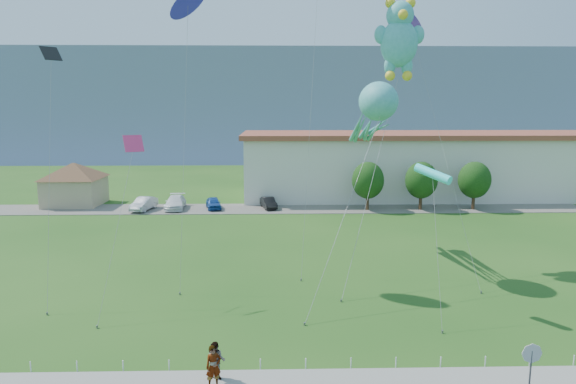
% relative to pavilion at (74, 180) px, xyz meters
% --- Properties ---
extents(ground, '(160.00, 160.00, 0.00)m').
position_rel_pavilion_xyz_m(ground, '(24.00, -38.00, -3.02)').
color(ground, '#1F4A15').
rests_on(ground, ground).
extents(parking_strip, '(70.00, 6.00, 0.06)m').
position_rel_pavilion_xyz_m(parking_strip, '(24.00, -3.00, -2.99)').
color(parking_strip, '#59544C').
rests_on(parking_strip, ground).
extents(hill_ridge, '(160.00, 50.00, 25.00)m').
position_rel_pavilion_xyz_m(hill_ridge, '(24.00, 82.00, 9.48)').
color(hill_ridge, slate).
rests_on(hill_ridge, ground).
extents(pavilion, '(9.20, 9.20, 5.00)m').
position_rel_pavilion_xyz_m(pavilion, '(0.00, 0.00, 0.00)').
color(pavilion, tan).
rests_on(pavilion, ground).
extents(warehouse, '(61.00, 15.00, 8.20)m').
position_rel_pavilion_xyz_m(warehouse, '(50.00, 6.00, 1.10)').
color(warehouse, beige).
rests_on(warehouse, ground).
extents(stop_sign, '(0.80, 0.07, 2.50)m').
position_rel_pavilion_xyz_m(stop_sign, '(33.50, -42.21, -1.15)').
color(stop_sign, slate).
rests_on(stop_sign, ground).
extents(rope_fence, '(26.05, 0.05, 0.50)m').
position_rel_pavilion_xyz_m(rope_fence, '(24.00, -39.30, -2.77)').
color(rope_fence, white).
rests_on(rope_fence, ground).
extents(tree_near, '(3.60, 3.60, 5.47)m').
position_rel_pavilion_xyz_m(tree_near, '(34.00, -4.00, 0.36)').
color(tree_near, '#3F2B19').
rests_on(tree_near, ground).
extents(tree_mid, '(3.60, 3.60, 5.47)m').
position_rel_pavilion_xyz_m(tree_mid, '(40.00, -4.00, 0.36)').
color(tree_mid, '#3F2B19').
rests_on(tree_mid, ground).
extents(tree_far, '(3.60, 3.60, 5.47)m').
position_rel_pavilion_xyz_m(tree_far, '(46.00, -4.00, 0.36)').
color(tree_far, '#3F2B19').
rests_on(tree_far, ground).
extents(pedestrian_left, '(0.75, 0.63, 1.76)m').
position_rel_pavilion_xyz_m(pedestrian_left, '(21.14, -40.82, -2.04)').
color(pedestrian_left, gray).
rests_on(pedestrian_left, sidewalk).
extents(pedestrian_right, '(0.86, 0.70, 1.64)m').
position_rel_pavilion_xyz_m(pedestrian_right, '(21.17, -40.26, -2.10)').
color(pedestrian_right, gray).
rests_on(pedestrian_right, sidewalk).
extents(parked_car_silver, '(2.36, 4.60, 1.45)m').
position_rel_pavilion_xyz_m(parked_car_silver, '(8.95, -3.67, -2.24)').
color(parked_car_silver, '#AFB0B6').
rests_on(parked_car_silver, parking_strip).
extents(parked_car_white, '(2.38, 5.18, 1.47)m').
position_rel_pavilion_xyz_m(parked_car_white, '(12.33, -2.95, -2.23)').
color(parked_car_white, white).
rests_on(parked_car_white, parking_strip).
extents(parked_car_blue, '(2.29, 3.99, 1.28)m').
position_rel_pavilion_xyz_m(parked_car_blue, '(16.64, -2.97, -2.32)').
color(parked_car_blue, '#1B4796').
rests_on(parked_car_blue, parking_strip).
extents(parked_car_black, '(2.16, 3.95, 1.23)m').
position_rel_pavilion_xyz_m(parked_car_black, '(22.89, -2.84, -2.35)').
color(parked_car_black, black).
rests_on(parked_car_black, parking_strip).
extents(octopus_kite, '(6.78, 16.48, 13.13)m').
position_rel_pavilion_xyz_m(octopus_kite, '(30.62, -24.12, 7.94)').
color(octopus_kite, teal).
rests_on(octopus_kite, ground).
extents(teddy_bear_kite, '(6.98, 10.44, 19.15)m').
position_rel_pavilion_xyz_m(teddy_bear_kite, '(32.68, -22.22, 13.38)').
color(teddy_bear_kite, teal).
rests_on(teddy_bear_kite, ground).
extents(small_kite_pink, '(1.73, 5.54, 9.75)m').
position_rel_pavilion_xyz_m(small_kite_pink, '(15.25, -30.47, 5.33)').
color(small_kite_pink, '#EE346E').
rests_on(small_kite_pink, ground).
extents(small_kite_cyan, '(0.54, 4.74, 8.20)m').
position_rel_pavilion_xyz_m(small_kite_cyan, '(32.44, -32.33, 4.68)').
color(small_kite_cyan, '#38FDFC').
rests_on(small_kite_cyan, ground).
extents(small_kite_blue, '(1.80, 5.26, 18.78)m').
position_rel_pavilion_xyz_m(small_kite_blue, '(18.07, -25.61, 14.63)').
color(small_kite_blue, '#3929E9').
rests_on(small_kite_blue, ground).
extents(small_kite_purple, '(3.54, 10.81, 18.80)m').
position_rel_pavilion_xyz_m(small_kite_purple, '(33.92, -20.47, 14.61)').
color(small_kite_purple, '#7537DF').
rests_on(small_kite_purple, ground).
extents(small_kite_black, '(1.66, 5.96, 15.10)m').
position_rel_pavilion_xyz_m(small_kite_black, '(10.12, -28.41, 9.76)').
color(small_kite_black, black).
rests_on(small_kite_black, ground).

